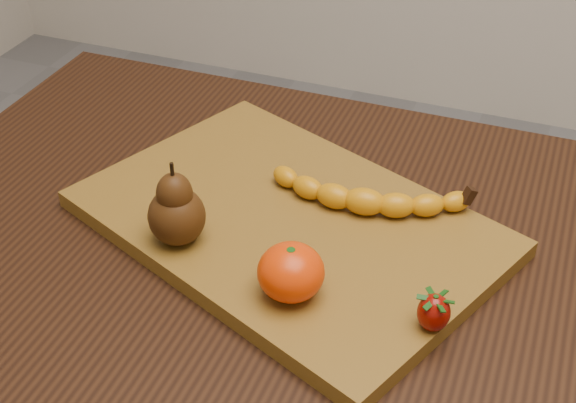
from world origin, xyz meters
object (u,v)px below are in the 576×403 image
at_px(pear, 175,203).
at_px(mandarin, 291,272).
at_px(table, 303,321).
at_px(cutting_board, 288,223).

distance_m(pear, mandarin, 0.15).
xyz_separation_m(table, cutting_board, (-0.03, 0.04, 0.11)).
height_order(cutting_board, mandarin, mandarin).
height_order(cutting_board, pear, pear).
bearing_deg(table, pear, -160.63).
bearing_deg(pear, table, 19.37).
bearing_deg(cutting_board, pear, -117.26).
bearing_deg(cutting_board, table, -25.40).
distance_m(cutting_board, pear, 0.14).
distance_m(table, mandarin, 0.17).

